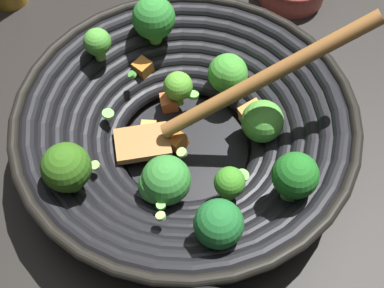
{
  "coord_description": "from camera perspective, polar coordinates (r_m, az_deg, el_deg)",
  "views": [
    {
      "loc": [
        0.07,
        -0.38,
        0.6
      ],
      "look_at": [
        0.01,
        -0.01,
        0.03
      ],
      "focal_mm": 49.6,
      "sensor_mm": 36.0,
      "label": 1
    }
  ],
  "objects": [
    {
      "name": "ground_plane",
      "position": [
        0.72,
        -0.65,
        -0.75
      ],
      "size": [
        4.0,
        4.0,
        0.0
      ],
      "primitive_type": "plane",
      "color": "black"
    },
    {
      "name": "wok",
      "position": [
        0.67,
        -0.63,
        1.83
      ],
      "size": [
        0.43,
        0.46,
        0.22
      ],
      "color": "black",
      "rests_on": "ground"
    }
  ]
}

